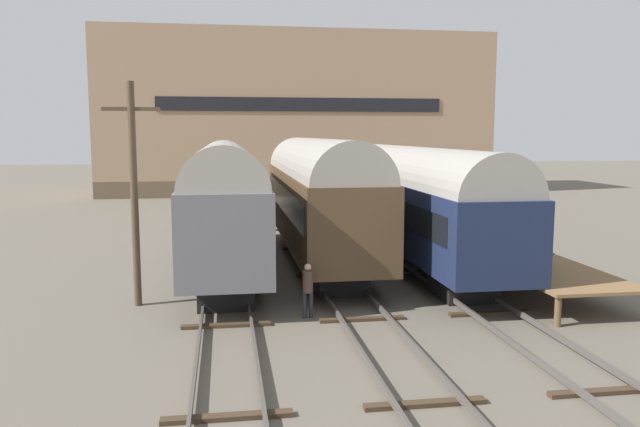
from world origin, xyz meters
The scene contains 12 objects.
ground_plane centered at (0.00, 0.00, 0.00)m, with size 200.00×200.00×0.00m, color #60594C.
track_left centered at (-4.05, 0.00, 0.14)m, with size 2.60×60.00×0.26m.
track_middle centered at (0.00, 0.00, 0.14)m, with size 2.60×60.00×0.26m.
track_right centered at (4.05, 0.00, 0.14)m, with size 2.60×60.00×0.26m.
train_car_brown centered at (0.00, 6.14, 3.06)m, with size 3.11×16.37×5.40m.
train_car_navy centered at (4.05, 5.33, 2.87)m, with size 3.03×18.52×5.06m.
train_car_grey centered at (-4.05, 4.77, 3.01)m, with size 2.95×15.78×5.28m.
station_platform centered at (6.96, 1.56, 0.91)m, with size 3.18×12.24×0.99m.
bench centered at (6.64, -0.59, 1.48)m, with size 1.40×0.40×0.91m.
person_worker centered at (-1.58, -2.46, 1.02)m, with size 0.32×0.32×1.69m.
utility_pole centered at (-6.91, -0.20, 3.78)m, with size 1.80×0.24×7.24m.
warehouse_building centered at (2.86, 40.16, 7.45)m, with size 36.25×10.74×14.90m.
Camera 1 is at (-4.01, -20.81, 5.59)m, focal length 35.00 mm.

